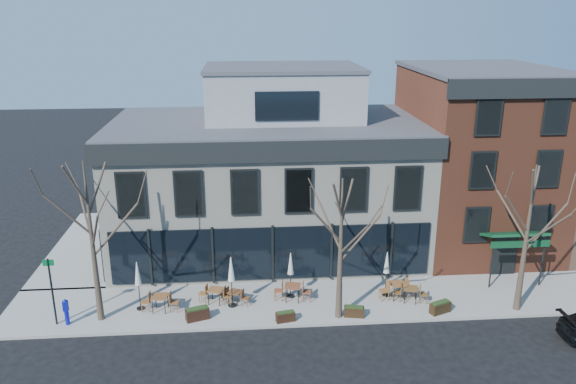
{
  "coord_description": "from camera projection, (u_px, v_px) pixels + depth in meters",
  "views": [
    {
      "loc": [
        -1.39,
        -27.77,
        14.41
      ],
      "look_at": [
        1.0,
        2.0,
        4.68
      ],
      "focal_mm": 35.0,
      "sensor_mm": 36.0,
      "label": 1
    }
  ],
  "objects": [
    {
      "name": "sign_pole",
      "position": [
        52.0,
        288.0,
        26.12
      ],
      "size": [
        0.5,
        0.1,
        3.4
      ],
      "color": "black",
      "rests_on": "sidewalk_front"
    },
    {
      "name": "planter_3",
      "position": [
        440.0,
        307.0,
        27.64
      ],
      "size": [
        1.14,
        0.8,
        0.59
      ],
      "color": "black",
      "rests_on": "sidewalk_front"
    },
    {
      "name": "sidewalk_side",
      "position": [
        91.0,
        246.0,
        35.69
      ],
      "size": [
        4.5,
        12.0,
        0.15
      ],
      "primitive_type": "cube",
      "color": "gray",
      "rests_on": "ground"
    },
    {
      "name": "planter_1",
      "position": [
        285.0,
        316.0,
        26.89
      ],
      "size": [
        0.96,
        0.54,
        0.51
      ],
      "color": "black",
      "rests_on": "sidewalk_front"
    },
    {
      "name": "sidewalk_front",
      "position": [
        338.0,
        300.0,
        29.07
      ],
      "size": [
        33.5,
        4.7,
        0.15
      ],
      "primitive_type": "cube",
      "color": "gray",
      "rests_on": "ground"
    },
    {
      "name": "umbrella_3",
      "position": [
        387.0,
        265.0,
        28.89
      ],
      "size": [
        0.4,
        0.4,
        2.47
      ],
      "color": "black",
      "rests_on": "sidewalk_front"
    },
    {
      "name": "cafe_set_3",
      "position": [
        293.0,
        291.0,
        28.75
      ],
      "size": [
        2.0,
        0.91,
        1.03
      ],
      "color": "brown",
      "rests_on": "sidewalk_front"
    },
    {
      "name": "planter_2",
      "position": [
        354.0,
        311.0,
        27.31
      ],
      "size": [
        1.03,
        0.57,
        0.54
      ],
      "color": "black",
      "rests_on": "sidewalk_front"
    },
    {
      "name": "call_box",
      "position": [
        66.0,
        311.0,
        26.47
      ],
      "size": [
        0.27,
        0.27,
        1.36
      ],
      "color": "#0C14A2",
      "rests_on": "sidewalk_front"
    },
    {
      "name": "planter_0",
      "position": [
        197.0,
        314.0,
        27.02
      ],
      "size": [
        1.2,
        0.78,
        0.62
      ],
      "color": "black",
      "rests_on": "sidewalk_front"
    },
    {
      "name": "tree_corner",
      "position": [
        92.0,
        241.0,
        25.89
      ],
      "size": [
        3.93,
        3.98,
        7.92
      ],
      "color": "#382B21",
      "rests_on": "sidewalk_front"
    },
    {
      "name": "umbrella_1",
      "position": [
        231.0,
        272.0,
        27.76
      ],
      "size": [
        0.43,
        0.43,
        2.7
      ],
      "color": "black",
      "rests_on": "sidewalk_front"
    },
    {
      "name": "tree_right",
      "position": [
        527.0,
        237.0,
        26.86
      ],
      "size": [
        3.72,
        3.77,
        7.48
      ],
      "color": "#382B21",
      "rests_on": "sidewalk_front"
    },
    {
      "name": "cafe_set_2",
      "position": [
        235.0,
        296.0,
        28.46
      ],
      "size": [
        1.59,
        1.01,
        0.83
      ],
      "color": "brown",
      "rests_on": "sidewalk_front"
    },
    {
      "name": "corner_building",
      "position": [
        269.0,
        176.0,
        34.23
      ],
      "size": [
        18.39,
        10.39,
        11.1
      ],
      "color": "beige",
      "rests_on": "ground"
    },
    {
      "name": "ground",
      "position": [
        273.0,
        284.0,
        30.89
      ],
      "size": [
        120.0,
        120.0,
        0.0
      ],
      "primitive_type": "plane",
      "color": "black",
      "rests_on": "ground"
    },
    {
      "name": "umbrella_0",
      "position": [
        138.0,
        276.0,
        27.5
      ],
      "size": [
        0.41,
        0.41,
        2.57
      ],
      "color": "black",
      "rests_on": "sidewalk_front"
    },
    {
      "name": "tree_mid",
      "position": [
        341.0,
        248.0,
        26.24
      ],
      "size": [
        3.5,
        3.55,
        7.04
      ],
      "color": "#382B21",
      "rests_on": "sidewalk_front"
    },
    {
      "name": "red_brick_building",
      "position": [
        476.0,
        158.0,
        34.85
      ],
      "size": [
        8.2,
        11.78,
        11.18
      ],
      "color": "brown",
      "rests_on": "ground"
    },
    {
      "name": "cafe_set_0",
      "position": [
        160.0,
        301.0,
        27.74
      ],
      "size": [
        1.95,
        0.85,
        1.01
      ],
      "color": "brown",
      "rests_on": "sidewalk_front"
    },
    {
      "name": "cafe_set_1",
      "position": [
        216.0,
        294.0,
        28.5
      ],
      "size": [
        1.84,
        0.93,
        0.94
      ],
      "color": "brown",
      "rests_on": "sidewalk_front"
    },
    {
      "name": "cafe_set_4",
      "position": [
        397.0,
        289.0,
        28.97
      ],
      "size": [
        2.01,
        0.91,
        1.03
      ],
      "color": "brown",
      "rests_on": "sidewalk_front"
    },
    {
      "name": "umbrella_2",
      "position": [
        291.0,
        266.0,
        28.74
      ],
      "size": [
        0.4,
        0.4,
        2.48
      ],
      "color": "black",
      "rests_on": "sidewalk_front"
    },
    {
      "name": "cafe_set_5",
      "position": [
        410.0,
        293.0,
        28.64
      ],
      "size": [
        1.83,
        0.89,
        0.94
      ],
      "color": "brown",
      "rests_on": "sidewalk_front"
    }
  ]
}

